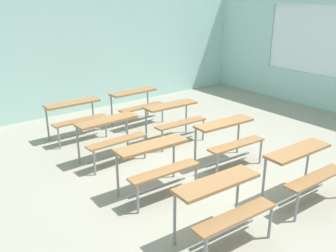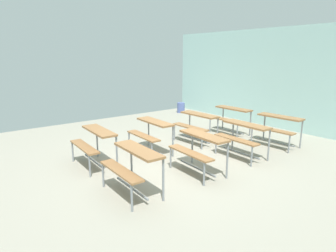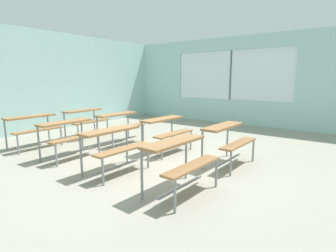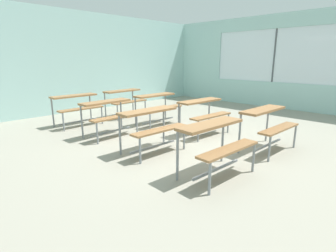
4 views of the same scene
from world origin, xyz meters
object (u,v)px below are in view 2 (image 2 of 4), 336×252
desk_bench_r1c1 (199,145)px  desk_bench_r2c0 (196,121)px  desk_bench_r0c0 (94,139)px  desk_bench_r3c1 (277,124)px  desk_bench_r3c0 (231,114)px  desk_bench_r0c1 (132,161)px  trash_bin (181,108)px  desk_bench_r2c1 (243,132)px  desk_bench_r1c0 (151,129)px

desk_bench_r1c1 → desk_bench_r2c0: size_ratio=1.01×
desk_bench_r0c0 → desk_bench_r3c1: bearing=73.0°
desk_bench_r1c1 → desk_bench_r3c1: 2.72m
desk_bench_r3c0 → desk_bench_r0c0: bearing=-90.7°
desk_bench_r1c1 → desk_bench_r3c0: bearing=122.9°
desk_bench_r0c1 → trash_bin: desk_bench_r0c1 is taller
desk_bench_r0c1 → desk_bench_r2c1: bearing=92.9°
desk_bench_r3c1 → desk_bench_r0c1: bearing=-91.7°
desk_bench_r1c1 → trash_bin: desk_bench_r1c1 is taller
desk_bench_r0c1 → desk_bench_r3c1: size_ratio=0.99×
desk_bench_r1c0 → desk_bench_r1c1: (1.53, 0.05, 0.00)m
desk_bench_r1c0 → trash_bin: 4.97m
desk_bench_r1c0 → trash_bin: bearing=133.8°
desk_bench_r3c1 → desk_bench_r2c1: bearing=-91.8°
desk_bench_r1c0 → desk_bench_r1c1: 1.53m
desk_bench_r1c0 → desk_bench_r3c1: bearing=64.3°
desk_bench_r0c0 → desk_bench_r1c1: (1.56, 1.41, 0.00)m
desk_bench_r0c0 → desk_bench_r2c0: (0.05, 2.74, 0.00)m
desk_bench_r1c1 → desk_bench_r0c1: bearing=-87.7°
desk_bench_r1c1 → desk_bench_r1c0: bearing=-175.1°
desk_bench_r1c1 → desk_bench_r2c1: (-0.07, 1.38, 0.00)m
desk_bench_r2c0 → desk_bench_r3c0: 1.36m
desk_bench_r2c1 → trash_bin: desk_bench_r2c1 is taller
desk_bench_r1c0 → desk_bench_r2c0: same height
desk_bench_r1c1 → trash_bin: bearing=146.1°
desk_bench_r2c0 → desk_bench_r1c1: bearing=-43.7°
desk_bench_r0c1 → desk_bench_r1c1: size_ratio=0.99×
desk_bench_r1c1 → desk_bench_r2c1: size_ratio=1.01×
desk_bench_r2c0 → trash_bin: (-3.34, 2.30, -0.37)m
desk_bench_r1c1 → desk_bench_r2c0: same height
desk_bench_r0c0 → desk_bench_r1c0: (0.03, 1.36, 0.00)m
desk_bench_r3c1 → desk_bench_r3c0: bearing=178.3°
desk_bench_r1c0 → desk_bench_r2c1: size_ratio=1.00×
desk_bench_r0c0 → desk_bench_r1c1: 2.10m
trash_bin → desk_bench_r3c0: bearing=-15.9°
desk_bench_r1c0 → desk_bench_r0c0: bearing=-89.5°
trash_bin → desk_bench_r2c1: bearing=-25.3°
desk_bench_r2c0 → desk_bench_r3c0: bearing=89.6°
desk_bench_r0c1 → desk_bench_r1c0: 2.05m
desk_bench_r0c1 → desk_bench_r2c0: size_ratio=1.00×
desk_bench_r2c1 → trash_bin: 5.30m
desk_bench_r1c1 → desk_bench_r2c1: bearing=95.8°
desk_bench_r1c0 → desk_bench_r3c0: (-0.02, 2.74, 0.00)m
desk_bench_r3c1 → trash_bin: size_ratio=2.93×
desk_bench_r0c0 → desk_bench_r1c0: same height
desk_bench_r3c0 → desk_bench_r3c1: same height
desk_bench_r2c1 → desk_bench_r0c0: bearing=-116.6°
desk_bench_r3c0 → trash_bin: 3.45m
desk_bench_r3c0 → trash_bin: size_ratio=2.88×
desk_bench_r1c0 → desk_bench_r2c1: (1.46, 1.43, 0.00)m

